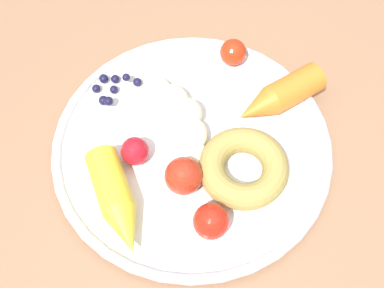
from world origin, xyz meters
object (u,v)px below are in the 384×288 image
Objects in this scene: dining_table at (227,195)px; donut at (245,167)px; carrot_yellow at (116,201)px; tomato_extra at (233,52)px; banana at (185,114)px; tomato_mid at (135,151)px; plate at (192,145)px; tomato_near at (184,176)px; carrot_orange at (279,97)px; tomato_far at (211,221)px; blueberry_pile at (112,88)px.

donut is (0.02, 0.00, 0.11)m from dining_table.
carrot_yellow reaches higher than tomato_extra.
banana is at bearing -170.07° from donut.
dining_table is at bearing -35.64° from tomato_extra.
tomato_mid is (-0.09, -0.10, 0.00)m from donut.
tomato_mid is (0.01, -0.08, 0.00)m from banana.
tomato_mid reaches higher than donut.
plate is 0.06m from tomato_near.
tomato_near is at bearing -80.06° from carrot_orange.
banana is 0.11m from tomato_extra.
tomato_extra is (-0.12, 0.15, -0.00)m from tomato_near.
carrot_orange is at bearing 92.79° from carrot_yellow.
carrot_orange is 3.02× the size of tomato_far.
banana is at bearing -112.53° from carrot_orange.
tomato_mid reaches higher than blueberry_pile.
plate is 9.69× the size of tomato_extra.
tomato_far is at bearing -64.10° from donut.
dining_table is 0.19m from carrot_yellow.
tomato_extra is at bearing 138.50° from tomato_far.
donut is 2.97× the size of tomato_extra.
tomato_extra is at bearing 113.36° from banana.
donut is at bearing 48.04° from tomato_mid.
plate is at bearing -20.24° from banana.
blueberry_pile reaches higher than plate.
donut reaches higher than dining_table.
carrot_yellow reaches higher than banana.
tomato_mid is (-0.06, -0.03, -0.00)m from tomato_near.
carrot_orange is at bearing 67.47° from banana.
donut is (0.07, 0.03, 0.02)m from plate.
donut is (0.05, -0.09, -0.00)m from carrot_orange.
donut is at bearing 6.81° from dining_table.
tomato_far is at bearing -3.97° from tomato_near.
tomato_extra is (-0.12, 0.09, 0.12)m from dining_table.
carrot_orange and carrot_yellow have the same top height.
dining_table is at bearing 22.34° from blueberry_pile.
tomato_near reaches higher than banana.
tomato_far is (0.05, -0.07, 0.12)m from dining_table.
tomato_mid is 0.85× the size of tomato_far.
banana reaches higher than blueberry_pile.
tomato_far is at bearing -51.76° from dining_table.
banana is at bearing 114.03° from carrot_yellow.
tomato_near reaches higher than tomato_mid.
banana is at bearing 31.35° from blueberry_pile.
dining_table is 6.99× the size of banana.
banana is (-0.08, -0.01, 0.11)m from dining_table.
plate is at bearing -56.06° from tomato_extra.
plate is at bearing -149.28° from dining_table.
carrot_orange reaches higher than tomato_extra.
banana is (-0.03, 0.01, 0.02)m from plate.
tomato_extra reaches higher than tomato_mid.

